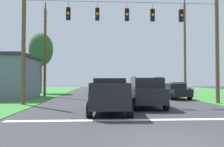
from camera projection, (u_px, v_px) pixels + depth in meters
ground_plane at (171, 143)px, 6.58m from camera, size 120.00×120.00×0.00m
stop_bar_stripe at (144, 120)px, 10.37m from camera, size 12.62×0.45×0.01m
lane_dash_0 at (128, 105)px, 16.36m from camera, size 2.50×0.15×0.01m
lane_dash_1 at (120, 98)px, 22.71m from camera, size 2.50×0.15×0.01m
lane_dash_2 at (115, 94)px, 29.29m from camera, size 2.50×0.15×0.01m
lane_dash_3 at (112, 92)px, 35.57m from camera, size 2.50×0.15×0.01m
overhead_signal_span at (123, 43)px, 17.37m from camera, size 15.32×0.31×8.27m
pickup_truck at (110, 95)px, 12.99m from camera, size 2.47×5.48×1.95m
suv_black at (145, 92)px, 15.20m from camera, size 2.38×4.88×2.05m
distant_car_crossing_white at (178, 87)px, 34.78m from camera, size 4.35×2.11×1.52m
distant_car_oncoming at (174, 91)px, 22.17m from camera, size 2.29×4.43×1.52m
utility_pole_mid_right at (185, 47)px, 25.88m from camera, size 0.26×1.71×11.18m
utility_pole_near_left at (45, 49)px, 25.68m from camera, size 0.28×1.98×10.78m
tree_roadside_right at (41, 50)px, 31.81m from camera, size 3.33×3.33×8.56m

